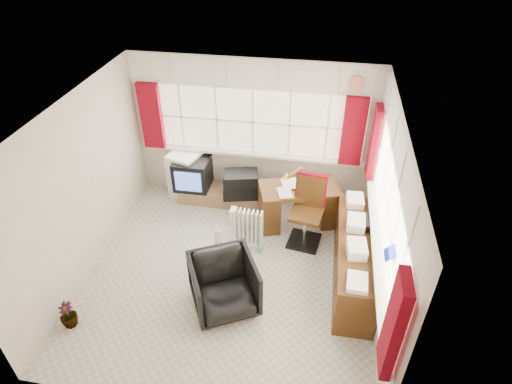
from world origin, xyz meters
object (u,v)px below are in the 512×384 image
at_px(desk, 298,203).
at_px(crt_tv, 192,173).
at_px(mini_fridge, 186,175).
at_px(desk_lamp, 300,172).
at_px(radiator, 249,232).
at_px(credenza, 354,259).
at_px(task_chair, 308,207).
at_px(tv_bench, 220,194).
at_px(office_chair, 224,285).

bearing_deg(desk, crt_tv, 168.04).
bearing_deg(mini_fridge, desk_lamp, -13.50).
xyz_separation_m(radiator, mini_fridge, (-1.33, 1.15, 0.15)).
xyz_separation_m(radiator, credenza, (1.56, -0.45, 0.12)).
height_order(desk, mini_fridge, mini_fridge).
bearing_deg(task_chair, credenza, -48.06).
height_order(credenza, tv_bench, credenza).
bearing_deg(office_chair, radiator, 58.16).
xyz_separation_m(credenza, crt_tv, (-2.75, 1.52, 0.13)).
bearing_deg(credenza, tv_bench, 146.30).
distance_m(tv_bench, crt_tv, 0.61).
xyz_separation_m(task_chair, crt_tv, (-2.05, 0.74, -0.09)).
relative_size(task_chair, tv_bench, 0.82).
bearing_deg(task_chair, tv_bench, 154.89).
height_order(task_chair, office_chair, task_chair).
bearing_deg(office_chair, mini_fridge, 90.49).
bearing_deg(radiator, desk_lamp, 43.96).
distance_m(office_chair, tv_bench, 2.37).
relative_size(tv_bench, mini_fridge, 1.67).
distance_m(desk, crt_tv, 1.93).
relative_size(radiator, credenza, 0.33).
distance_m(radiator, tv_bench, 1.29).
bearing_deg(mini_fridge, task_chair, -20.45).
xyz_separation_m(office_chair, credenza, (1.66, 0.75, 0.01)).
height_order(task_chair, crt_tv, task_chair).
relative_size(desk, office_chair, 1.65).
distance_m(desk_lamp, mini_fridge, 2.16).
bearing_deg(office_chair, desk, 39.86).
bearing_deg(crt_tv, tv_bench, -0.12).
height_order(office_chair, radiator, office_chair).
distance_m(desk_lamp, tv_bench, 1.70).
bearing_deg(office_chair, tv_bench, 77.95).
height_order(desk, credenza, credenza).
relative_size(desk, radiator, 2.06).
bearing_deg(office_chair, crt_tv, 88.34).
height_order(task_chair, radiator, task_chair).
distance_m(desk_lamp, credenza, 1.54).
relative_size(task_chair, mini_fridge, 1.36).
bearing_deg(desk, tv_bench, 164.25).
height_order(office_chair, crt_tv, crt_tv).
relative_size(office_chair, tv_bench, 0.59).
height_order(credenza, mini_fridge, credenza).
bearing_deg(tv_bench, desk, -15.75).
bearing_deg(office_chair, task_chair, 30.74).
distance_m(desk, tv_bench, 1.49).
height_order(desk, tv_bench, desk).
xyz_separation_m(desk_lamp, radiator, (-0.69, -0.66, -0.73)).
height_order(desk, crt_tv, crt_tv).
height_order(radiator, tv_bench, radiator).
bearing_deg(office_chair, credenza, -2.82).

